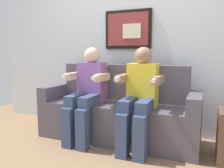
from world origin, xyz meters
TOP-DOWN VIEW (x-y plane):
  - ground_plane at (0.00, 0.00)m, footprint 5.58×5.58m
  - back_wall_assembly at (-0.00, 0.76)m, footprint 4.29×0.10m
  - couch at (0.00, 0.33)m, footprint 1.89×0.58m
  - person_on_left at (-0.32, 0.16)m, footprint 0.46×0.56m
  - person_on_right at (0.32, 0.16)m, footprint 0.46×0.56m

SIDE VIEW (x-z plane):
  - ground_plane at x=0.00m, z-range 0.00..0.00m
  - couch at x=0.00m, z-range -0.14..0.76m
  - person_on_left at x=-0.32m, z-range 0.05..1.16m
  - person_on_right at x=0.32m, z-range 0.05..1.16m
  - back_wall_assembly at x=0.00m, z-range 0.00..2.60m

